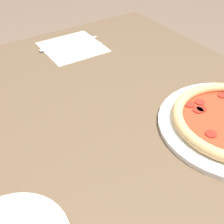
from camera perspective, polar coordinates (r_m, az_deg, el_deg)
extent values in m
cube|color=brown|center=(0.73, 0.84, -5.63)|extent=(1.25, 1.04, 0.03)
cylinder|color=#4E3C2B|center=(1.52, 3.22, 3.08)|extent=(0.06, 0.06, 0.70)
cylinder|color=maroon|center=(0.74, 17.65, -3.83)|extent=(0.03, 0.03, 0.00)
cylinder|color=maroon|center=(0.82, 14.01, 1.35)|extent=(0.03, 0.03, 0.00)
cylinder|color=maroon|center=(0.81, 16.09, 0.58)|extent=(0.03, 0.03, 0.00)
cylinder|color=maroon|center=(0.83, 15.74, 1.77)|extent=(0.03, 0.03, 0.00)
cylinder|color=maroon|center=(0.80, 15.48, 0.32)|extent=(0.03, 0.03, 0.00)
cylinder|color=maroon|center=(0.87, 19.59, 2.88)|extent=(0.03, 0.03, 0.00)
ellipsoid|color=#998466|center=(0.57, -17.04, -17.17)|extent=(0.04, 0.04, 0.02)
ellipsoid|color=tan|center=(0.57, -19.66, -17.99)|extent=(0.04, 0.03, 0.02)
cube|color=white|center=(1.11, -7.25, 11.68)|extent=(0.20, 0.20, 0.00)
cube|color=silver|center=(1.10, -5.16, 11.68)|extent=(0.01, 0.13, 0.00)
cube|color=silver|center=(1.07, -9.99, 10.53)|extent=(0.00, 0.06, 0.00)
cube|color=silver|center=(1.07, -9.90, 10.44)|extent=(0.00, 0.06, 0.00)
cube|color=silver|center=(1.07, -9.81, 10.35)|extent=(0.00, 0.06, 0.00)
cube|color=silver|center=(1.06, -9.72, 10.26)|extent=(0.00, 0.06, 0.00)
cube|color=silver|center=(1.16, -4.84, 13.06)|extent=(0.01, 0.09, 0.01)
cube|color=silver|center=(1.12, -9.90, 11.73)|extent=(0.02, 0.13, 0.00)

